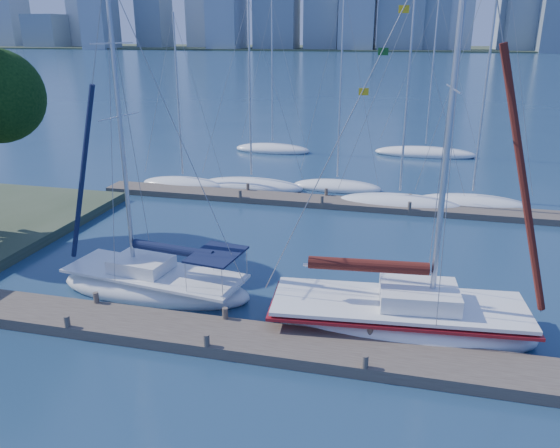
# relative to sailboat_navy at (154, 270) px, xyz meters

# --- Properties ---
(ground) EXTENTS (700.00, 700.00, 0.00)m
(ground) POSITION_rel_sailboat_navy_xyz_m (3.60, -2.82, -1.00)
(ground) COLOR navy
(ground) RESTS_ON ground
(near_dock) EXTENTS (26.00, 2.00, 0.40)m
(near_dock) POSITION_rel_sailboat_navy_xyz_m (3.60, -2.82, -0.80)
(near_dock) COLOR #4C4138
(near_dock) RESTS_ON ground
(far_dock) EXTENTS (30.00, 1.80, 0.36)m
(far_dock) POSITION_rel_sailboat_navy_xyz_m (5.60, 13.18, -0.82)
(far_dock) COLOR #4C4138
(far_dock) RESTS_ON ground
(far_shore) EXTENTS (800.00, 100.00, 1.50)m
(far_shore) POSITION_rel_sailboat_navy_xyz_m (3.60, 317.18, -1.00)
(far_shore) COLOR #38472D
(far_shore) RESTS_ON ground
(sailboat_navy) EXTENTS (8.12, 3.61, 12.40)m
(sailboat_navy) POSITION_rel_sailboat_navy_xyz_m (0.00, 0.00, 0.00)
(sailboat_navy) COLOR white
(sailboat_navy) RESTS_ON ground
(sailboat_maroon) EXTENTS (9.49, 3.87, 14.72)m
(sailboat_maroon) POSITION_rel_sailboat_navy_xyz_m (9.45, -0.61, 0.09)
(sailboat_maroon) COLOR white
(sailboat_maroon) RESTS_ON ground
(bg_boat_0) EXTENTS (5.90, 2.47, 11.25)m
(bg_boat_0) POSITION_rel_sailboat_navy_xyz_m (-5.15, 14.83, -0.76)
(bg_boat_0) COLOR white
(bg_boat_0) RESTS_ON ground
(bg_boat_1) EXTENTS (6.97, 2.35, 11.97)m
(bg_boat_1) POSITION_rel_sailboat_navy_xyz_m (-0.59, 15.48, -0.75)
(bg_boat_1) COLOR white
(bg_boat_1) RESTS_ON ground
(bg_boat_2) EXTENTS (6.11, 3.98, 12.67)m
(bg_boat_2) POSITION_rel_sailboat_navy_xyz_m (4.91, 16.65, -0.75)
(bg_boat_2) COLOR white
(bg_boat_2) RESTS_ON ground
(bg_boat_3) EXTENTS (7.29, 2.43, 11.89)m
(bg_boat_3) POSITION_rel_sailboat_navy_xyz_m (9.00, 13.75, -0.74)
(bg_boat_3) COLOR white
(bg_boat_3) RESTS_ON ground
(bg_boat_4) EXTENTS (6.69, 2.54, 14.86)m
(bg_boat_4) POSITION_rel_sailboat_navy_xyz_m (13.15, 14.75, -0.71)
(bg_boat_4) COLOR white
(bg_boat_4) RESTS_ON ground
(bg_boat_6) EXTENTS (6.84, 4.09, 12.49)m
(bg_boat_6) POSITION_rel_sailboat_navy_xyz_m (-2.17, 27.17, -0.74)
(bg_boat_6) COLOR white
(bg_boat_6) RESTS_ON ground
(bg_boat_7) EXTENTS (8.54, 5.04, 12.71)m
(bg_boat_7) POSITION_rel_sailboat_navy_xyz_m (10.60, 28.63, -0.74)
(bg_boat_7) COLOR white
(bg_boat_7) RESTS_ON ground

